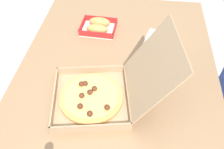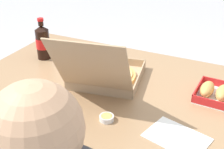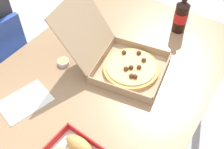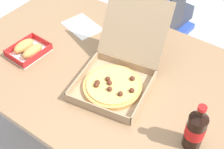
{
  "view_description": "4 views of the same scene",
  "coord_description": "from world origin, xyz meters",
  "px_view_note": "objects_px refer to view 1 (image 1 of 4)",
  "views": [
    {
      "loc": [
        0.73,
        0.07,
        1.54
      ],
      "look_at": [
        0.02,
        -0.01,
        0.77
      ],
      "focal_mm": 39.02,
      "sensor_mm": 36.0,
      "label": 1
    },
    {
      "loc": [
        -0.45,
        1.06,
        1.41
      ],
      "look_at": [
        0.09,
        -0.08,
        0.74
      ],
      "focal_mm": 48.96,
      "sensor_mm": 36.0,
      "label": 2
    },
    {
      "loc": [
        -0.65,
        -0.49,
        1.63
      ],
      "look_at": [
        0.03,
        -0.04,
        0.73
      ],
      "focal_mm": 42.27,
      "sensor_mm": 36.0,
      "label": 3
    },
    {
      "loc": [
        0.66,
        -0.86,
        1.74
      ],
      "look_at": [
        0.08,
        -0.04,
        0.74
      ],
      "focal_mm": 49.39,
      "sensor_mm": 36.0,
      "label": 4
    }
  ],
  "objects_px": {
    "bread_side_box": "(98,26)",
    "paper_menu": "(158,43)",
    "dipping_sauce_cup": "(162,79)",
    "pizza_box_open": "(101,93)"
  },
  "relations": [
    {
      "from": "dipping_sauce_cup",
      "to": "paper_menu",
      "type": "bearing_deg",
      "value": -177.05
    },
    {
      "from": "bread_side_box",
      "to": "dipping_sauce_cup",
      "type": "bearing_deg",
      "value": 45.2
    },
    {
      "from": "bread_side_box",
      "to": "paper_menu",
      "type": "relative_size",
      "value": 0.94
    },
    {
      "from": "bread_side_box",
      "to": "dipping_sauce_cup",
      "type": "xyz_separation_m",
      "value": [
        0.34,
        0.35,
        -0.01
      ]
    },
    {
      "from": "bread_side_box",
      "to": "paper_menu",
      "type": "height_order",
      "value": "bread_side_box"
    },
    {
      "from": "pizza_box_open",
      "to": "bread_side_box",
      "type": "height_order",
      "value": "pizza_box_open"
    },
    {
      "from": "dipping_sauce_cup",
      "to": "pizza_box_open",
      "type": "bearing_deg",
      "value": -62.31
    },
    {
      "from": "pizza_box_open",
      "to": "paper_menu",
      "type": "xyz_separation_m",
      "value": [
        -0.41,
        0.24,
        -0.04
      ]
    },
    {
      "from": "pizza_box_open",
      "to": "paper_menu",
      "type": "bearing_deg",
      "value": 149.0
    },
    {
      "from": "pizza_box_open",
      "to": "paper_menu",
      "type": "relative_size",
      "value": 2.5
    }
  ]
}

